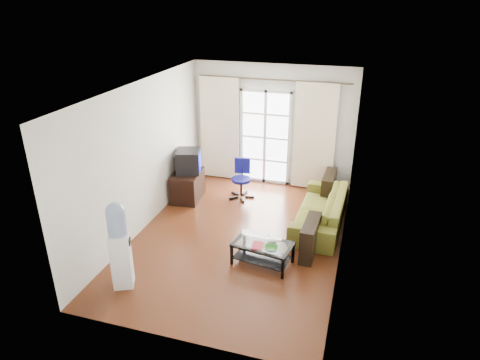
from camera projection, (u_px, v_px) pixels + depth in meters
name	position (u px, v px, depth m)	size (l,w,h in m)	color
floor	(238.00, 237.00, 7.75)	(5.20, 5.20, 0.00)	#5F2D16
ceiling	(238.00, 88.00, 6.65)	(5.20, 5.20, 0.00)	white
wall_back	(272.00, 126.00, 9.47)	(3.60, 0.02, 2.70)	silver
wall_front	(172.00, 251.00, 4.92)	(3.60, 0.02, 2.70)	silver
wall_left	(143.00, 157.00, 7.67)	(0.02, 5.20, 2.70)	silver
wall_right	(347.00, 181.00, 6.72)	(0.02, 5.20, 2.70)	silver
french_door	(265.00, 138.00, 9.57)	(1.16, 0.06, 2.15)	white
curtain_rod	(273.00, 80.00, 8.97)	(0.04, 0.04, 3.30)	#4C3F2D
curtain_left	(220.00, 129.00, 9.74)	(0.90, 0.07, 2.35)	#FCEFCB
curtain_right	(314.00, 138.00, 9.18)	(0.90, 0.07, 2.35)	#FCEFCB
radiator	(305.00, 174.00, 9.59)	(0.64, 0.12, 0.64)	gray
sofa	(320.00, 209.00, 8.07)	(0.91, 2.14, 0.62)	brown
coffee_table	(263.00, 251.00, 6.91)	(1.01, 0.68, 0.38)	silver
bowl	(271.00, 248.00, 6.68)	(0.26, 0.26, 0.05)	#338E43
book	(252.00, 245.00, 6.79)	(0.19, 0.25, 0.02)	maroon
remote	(272.00, 242.00, 6.87)	(0.15, 0.04, 0.02)	black
tv_stand	(188.00, 186.00, 9.07)	(0.55, 0.82, 0.60)	black
crt_tv	(187.00, 161.00, 8.90)	(0.62, 0.63, 0.48)	black
task_chair	(241.00, 186.00, 9.17)	(0.65, 0.65, 0.84)	black
water_cooler	(119.00, 244.00, 6.21)	(0.37, 0.37, 1.39)	white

